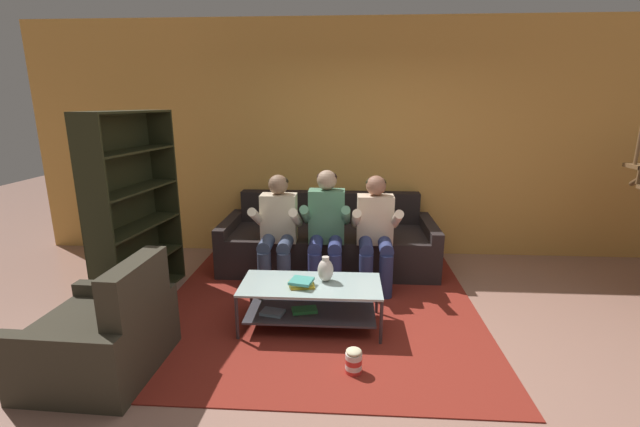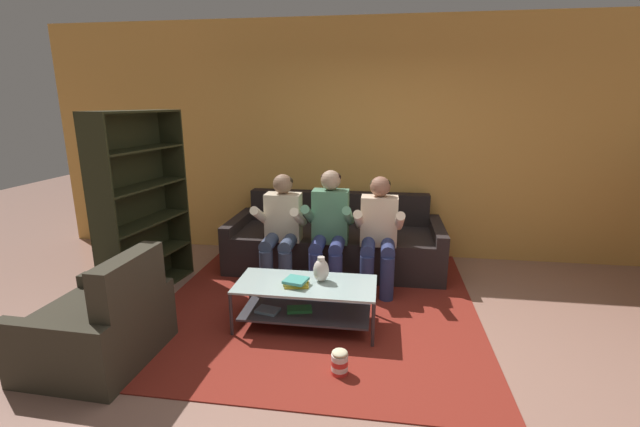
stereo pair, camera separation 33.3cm
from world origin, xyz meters
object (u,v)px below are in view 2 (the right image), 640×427
(couch, at_px, (335,243))
(book_stack, at_px, (296,282))
(coffee_table, at_px, (305,298))
(vase, at_px, (321,270))
(person_seated_right, at_px, (379,229))
(person_seated_middle, at_px, (329,225))
(bookshelf, at_px, (138,222))
(popcorn_tub, at_px, (340,362))
(person_seated_left, at_px, (281,225))
(armchair, at_px, (100,327))

(couch, distance_m, book_stack, 1.55)
(couch, relative_size, coffee_table, 2.05)
(vase, bearing_deg, person_seated_right, 59.85)
(person_seated_middle, distance_m, bookshelf, 1.94)
(person_seated_middle, distance_m, popcorn_tub, 1.68)
(popcorn_tub, bearing_deg, person_seated_right, 81.35)
(person_seated_middle, height_order, person_seated_right, person_seated_middle)
(person_seated_left, height_order, bookshelf, bookshelf)
(person_seated_right, bearing_deg, bookshelf, -169.56)
(person_seated_middle, distance_m, book_stack, 1.00)
(bookshelf, xyz_separation_m, popcorn_tub, (2.16, -1.11, -0.65))
(person_seated_left, xyz_separation_m, person_seated_right, (1.03, 0.00, 0.00))
(couch, bearing_deg, bookshelf, -151.54)
(person_seated_left, distance_m, person_seated_right, 1.03)
(bookshelf, bearing_deg, person_seated_right, 10.44)
(armchair, bearing_deg, couch, 55.26)
(person_seated_left, distance_m, coffee_table, 1.06)
(person_seated_middle, relative_size, person_seated_right, 1.04)
(book_stack, bearing_deg, vase, 32.90)
(coffee_table, relative_size, book_stack, 5.12)
(person_seated_left, height_order, popcorn_tub, person_seated_left)
(vase, bearing_deg, coffee_table, -153.37)
(book_stack, bearing_deg, person_seated_left, 110.28)
(couch, relative_size, vase, 11.05)
(couch, bearing_deg, person_seated_left, -131.59)
(person_seated_left, distance_m, vase, 1.00)
(person_seated_right, height_order, popcorn_tub, person_seated_right)
(person_seated_middle, bearing_deg, person_seated_right, -0.54)
(person_seated_left, height_order, vase, person_seated_left)
(coffee_table, height_order, vase, vase)
(coffee_table, relative_size, armchair, 1.30)
(person_seated_middle, xyz_separation_m, armchair, (-1.53, -1.63, -0.40))
(person_seated_right, bearing_deg, armchair, -141.47)
(coffee_table, distance_m, vase, 0.28)
(person_seated_right, distance_m, popcorn_tub, 1.67)
(armchair, distance_m, popcorn_tub, 1.82)
(book_stack, height_order, popcorn_tub, book_stack)
(person_seated_middle, height_order, bookshelf, bookshelf)
(person_seated_left, xyz_separation_m, popcorn_tub, (0.79, -1.55, -0.55))
(coffee_table, xyz_separation_m, vase, (0.13, 0.07, 0.24))
(person_seated_middle, distance_m, person_seated_right, 0.51)
(couch, relative_size, person_seated_right, 2.10)
(person_seated_right, xyz_separation_m, vase, (-0.48, -0.82, -0.14))
(coffee_table, distance_m, armchair, 1.61)
(person_seated_right, distance_m, vase, 0.96)
(bookshelf, bearing_deg, couch, 28.46)
(book_stack, bearing_deg, coffee_table, 43.49)
(person_seated_middle, bearing_deg, popcorn_tub, -79.89)
(couch, height_order, coffee_table, couch)
(person_seated_right, bearing_deg, coffee_table, -124.50)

